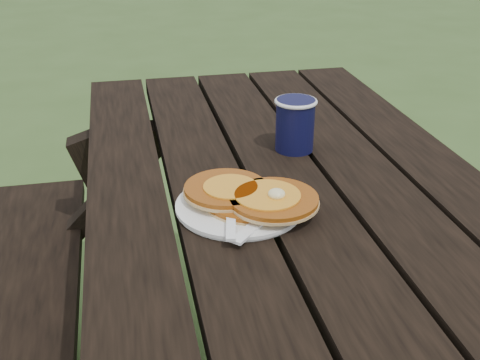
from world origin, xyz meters
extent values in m
cube|color=black|center=(0.00, 0.00, 0.73)|extent=(0.75, 1.80, 0.04)
cylinder|color=white|center=(-0.11, 0.10, 0.76)|extent=(0.23, 0.23, 0.01)
cylinder|color=#9B4C11|center=(-0.10, 0.09, 0.77)|extent=(0.15, 0.15, 0.01)
cylinder|color=#9B4C11|center=(-0.13, 0.12, 0.78)|extent=(0.14, 0.14, 0.01)
cylinder|color=#9B4C11|center=(-0.06, 0.07, 0.78)|extent=(0.15, 0.15, 0.01)
cylinder|color=orange|center=(-0.07, 0.07, 0.79)|extent=(0.11, 0.11, 0.00)
ellipsoid|color=#F4E59E|center=(-0.06, 0.06, 0.79)|extent=(0.03, 0.03, 0.02)
cube|color=white|center=(-0.09, 0.04, 0.76)|extent=(0.14, 0.14, 0.00)
cylinder|color=black|center=(0.05, 0.32, 0.81)|extent=(0.08, 0.08, 0.11)
torus|color=white|center=(0.05, 0.32, 0.86)|extent=(0.09, 0.09, 0.01)
cylinder|color=black|center=(0.05, 0.32, 0.85)|extent=(0.07, 0.07, 0.01)
camera|label=1|loc=(-0.30, -0.79, 1.25)|focal=45.00mm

